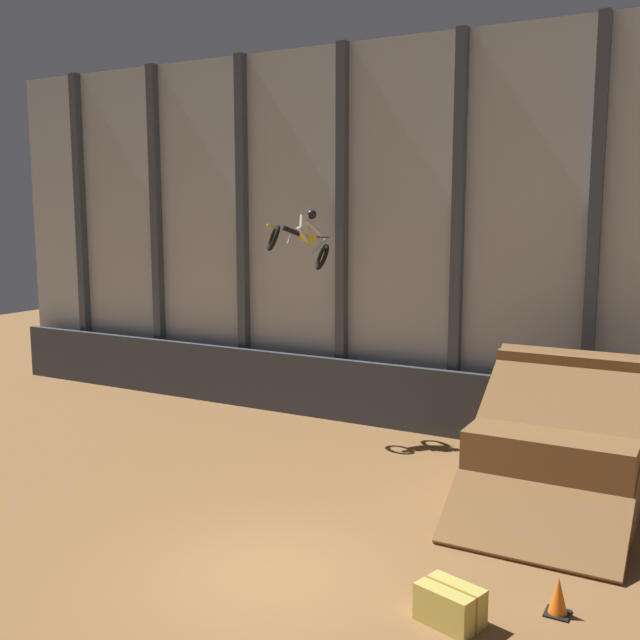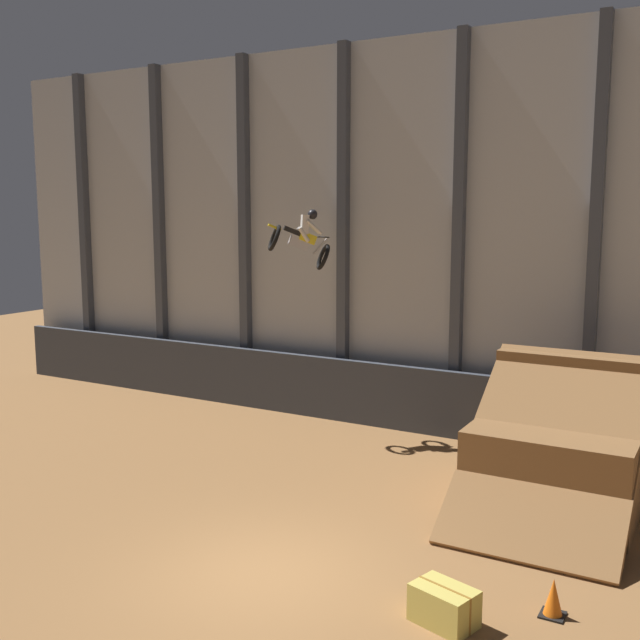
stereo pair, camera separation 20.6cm
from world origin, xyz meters
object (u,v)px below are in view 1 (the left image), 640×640
dirt_ramp (560,454)px  hay_bale_trackside (450,605)px  rider_bike_solo (301,239)px  traffic_cone_arena_edge (558,597)px

dirt_ramp → hay_bale_trackside: size_ratio=4.29×
dirt_ramp → hay_bale_trackside: (-0.47, -5.34, -0.78)m
rider_bike_solo → hay_bale_trackside: size_ratio=1.69×
rider_bike_solo → traffic_cone_arena_edge: bearing=11.1°
dirt_ramp → hay_bale_trackside: dirt_ramp is taller
traffic_cone_arena_edge → hay_bale_trackside: size_ratio=0.56×
dirt_ramp → hay_bale_trackside: 5.41m
dirt_ramp → rider_bike_solo: rider_bike_solo is taller
dirt_ramp → traffic_cone_arena_edge: (0.86, -4.34, -0.78)m
rider_bike_solo → traffic_cone_arena_edge: 11.42m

